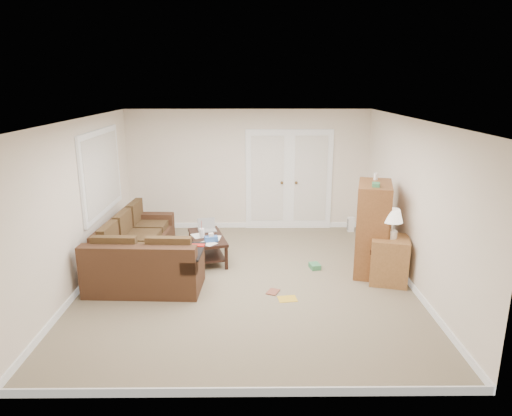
{
  "coord_description": "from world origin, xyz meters",
  "views": [
    {
      "loc": [
        0.08,
        -6.61,
        3.01
      ],
      "look_at": [
        0.14,
        0.32,
        1.1
      ],
      "focal_mm": 32.0,
      "sensor_mm": 36.0,
      "label": 1
    }
  ],
  "objects_px": {
    "sectional_sofa": "(140,255)",
    "side_cabinet": "(389,256)",
    "coffee_table": "(208,247)",
    "tv_armoire": "(372,228)"
  },
  "relations": [
    {
      "from": "coffee_table",
      "to": "tv_armoire",
      "type": "relative_size",
      "value": 0.74
    },
    {
      "from": "side_cabinet",
      "to": "coffee_table",
      "type": "bearing_deg",
      "value": 176.46
    },
    {
      "from": "coffee_table",
      "to": "tv_armoire",
      "type": "xyz_separation_m",
      "value": [
        2.72,
        -0.53,
        0.51
      ]
    },
    {
      "from": "side_cabinet",
      "to": "sectional_sofa",
      "type": "bearing_deg",
      "value": -170.97
    },
    {
      "from": "sectional_sofa",
      "to": "side_cabinet",
      "type": "height_order",
      "value": "side_cabinet"
    },
    {
      "from": "coffee_table",
      "to": "side_cabinet",
      "type": "relative_size",
      "value": 1.0
    },
    {
      "from": "coffee_table",
      "to": "side_cabinet",
      "type": "bearing_deg",
      "value": -32.98
    },
    {
      "from": "coffee_table",
      "to": "side_cabinet",
      "type": "distance_m",
      "value": 3.06
    },
    {
      "from": "side_cabinet",
      "to": "tv_armoire",
      "type": "bearing_deg",
      "value": 127.64
    },
    {
      "from": "coffee_table",
      "to": "sectional_sofa",
      "type": "bearing_deg",
      "value": -166.28
    }
  ]
}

